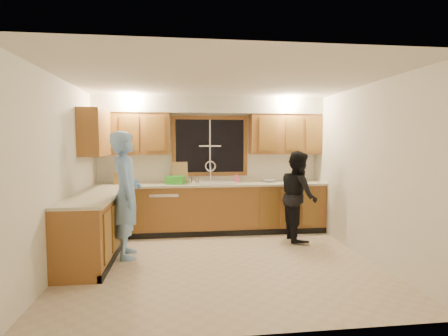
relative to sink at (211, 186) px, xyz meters
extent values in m
plane|color=beige|center=(0.00, -1.60, -0.86)|extent=(4.20, 4.20, 0.00)
plane|color=silver|center=(0.00, -1.60, 1.64)|extent=(4.20, 4.20, 0.00)
plane|color=white|center=(0.00, 0.30, 0.39)|extent=(4.20, 0.00, 4.20)
plane|color=white|center=(-2.10, -1.60, 0.39)|extent=(0.00, 3.80, 3.80)
plane|color=white|center=(2.10, -1.60, 0.39)|extent=(0.00, 3.80, 3.80)
cube|color=#955F2B|center=(0.00, 0.00, -0.42)|extent=(4.20, 0.60, 0.88)
cube|color=#955F2B|center=(-1.80, -1.25, -0.42)|extent=(0.60, 1.90, 0.88)
cube|color=beige|center=(0.00, -0.02, 0.04)|extent=(4.20, 0.63, 0.04)
cube|color=beige|center=(-1.79, -1.25, 0.04)|extent=(0.63, 1.90, 0.04)
cube|color=#955F2B|center=(-1.43, 0.13, 0.96)|extent=(1.35, 0.33, 0.75)
cube|color=#955F2B|center=(1.43, 0.13, 0.96)|extent=(1.35, 0.33, 0.75)
cube|color=#955F2B|center=(-1.94, -0.48, 0.96)|extent=(0.33, 0.90, 0.75)
cube|color=beige|center=(0.00, 0.12, 1.49)|extent=(4.20, 0.35, 0.30)
cube|color=black|center=(0.00, 0.29, 0.74)|extent=(1.30, 0.01, 1.00)
cube|color=#955F2B|center=(0.00, 0.28, 1.27)|extent=(1.44, 0.03, 0.07)
cube|color=#955F2B|center=(0.00, 0.28, 0.20)|extent=(1.44, 0.03, 0.07)
cube|color=#955F2B|center=(-0.69, 0.28, 0.74)|extent=(0.07, 0.03, 1.00)
cube|color=#955F2B|center=(0.69, 0.28, 0.74)|extent=(0.07, 0.03, 1.00)
cube|color=silver|center=(0.00, 0.00, 0.07)|extent=(0.86, 0.52, 0.03)
cube|color=silver|center=(-0.21, 0.00, -0.02)|extent=(0.38, 0.42, 0.18)
cube|color=silver|center=(0.21, 0.00, -0.02)|extent=(0.38, 0.42, 0.18)
cylinder|color=white|center=(0.00, 0.20, 0.22)|extent=(0.04, 0.04, 0.28)
torus|color=white|center=(0.00, 0.20, 0.36)|extent=(0.21, 0.03, 0.21)
cube|color=silver|center=(-0.85, -0.01, -0.45)|extent=(0.60, 0.56, 0.82)
cube|color=silver|center=(-1.80, -1.82, -0.41)|extent=(0.58, 0.75, 0.90)
imported|color=#7AAAE8|center=(-1.35, -1.22, 0.05)|extent=(0.52, 0.72, 1.83)
imported|color=black|center=(1.43, -0.66, -0.10)|extent=(0.60, 0.76, 1.53)
cube|color=olive|center=(-1.69, 0.05, 0.16)|extent=(0.13, 0.11, 0.20)
cube|color=tan|center=(-0.57, 0.22, 0.25)|extent=(0.29, 0.11, 0.38)
cube|color=green|center=(-0.66, -0.04, 0.13)|extent=(0.37, 0.36, 0.14)
imported|color=#EE5A93|center=(0.49, 0.07, 0.14)|extent=(0.10, 0.10, 0.17)
imported|color=silver|center=(1.10, 0.04, 0.08)|extent=(0.26, 0.26, 0.06)
cylinder|color=tan|center=(-0.39, -0.19, 0.12)|extent=(0.09, 0.09, 0.13)
cylinder|color=tan|center=(-0.27, -0.20, 0.11)|extent=(0.07, 0.07, 0.12)
camera|label=1|loc=(-0.55, -6.36, 0.81)|focal=28.00mm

